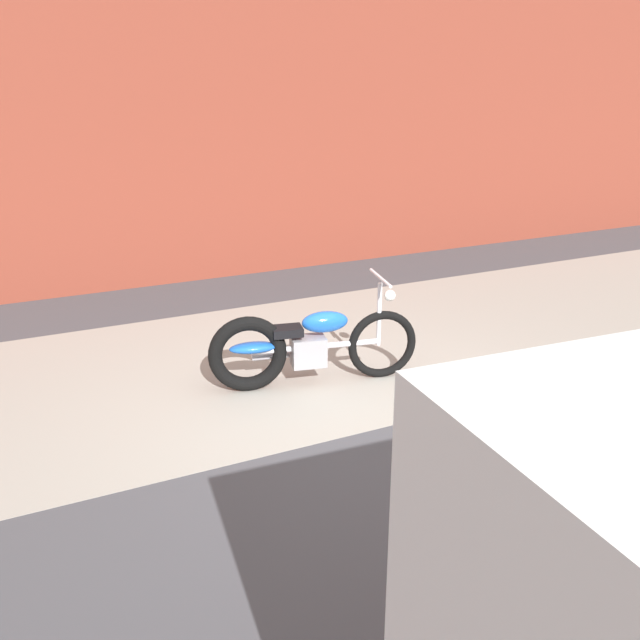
{
  "coord_description": "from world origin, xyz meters",
  "views": [
    {
      "loc": [
        -2.45,
        -4.28,
        2.75
      ],
      "look_at": [
        -0.05,
        0.75,
        0.75
      ],
      "focal_mm": 37.86,
      "sensor_mm": 36.0,
      "label": 1
    }
  ],
  "objects": [
    {
      "name": "sidewalk_slab",
      "position": [
        0.0,
        1.75,
        0.0
      ],
      "size": [
        36.0,
        3.5,
        0.01
      ],
      "primitive_type": "cube",
      "color": "#9E998E",
      "rests_on": "ground"
    },
    {
      "name": "ground_plane",
      "position": [
        0.0,
        0.0,
        0.0
      ],
      "size": [
        80.0,
        80.0,
        0.0
      ],
      "primitive_type": "plane",
      "color": "#47474C"
    },
    {
      "name": "brick_building_wall",
      "position": [
        0.0,
        5.2,
        2.6
      ],
      "size": [
        36.0,
        0.5,
        5.2
      ],
      "primitive_type": "cube",
      "color": "brown",
      "rests_on": "ground"
    },
    {
      "name": "motorcycle_blue",
      "position": [
        -0.1,
        1.07,
        0.4
      ],
      "size": [
        1.98,
        0.71,
        1.03
      ],
      "rotation": [
        0.0,
        0.0,
        -0.21
      ],
      "color": "black",
      "rests_on": "ground"
    }
  ]
}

